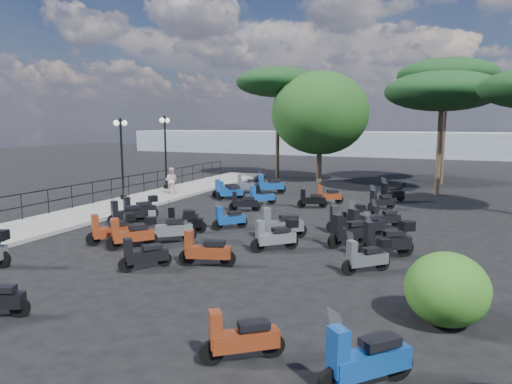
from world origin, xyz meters
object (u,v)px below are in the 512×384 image
at_px(scooter_9, 184,222).
at_px(scooter_15, 229,219).
at_px(scooter_13, 144,255).
at_px(scooter_18, 241,338).
at_px(lamp_post_1, 122,153).
at_px(scooter_2, 126,213).
at_px(scooter_7, 133,233).
at_px(pine_0, 447,76).
at_px(scooter_3, 140,208).
at_px(scooter_20, 275,236).
at_px(scooter_29, 393,193).
at_px(scooter_4, 230,192).
at_px(scooter_24, 365,360).
at_px(scooter_21, 365,225).
at_px(scooter_25, 367,257).
at_px(scooter_16, 244,203).
at_px(scooter_10, 261,197).
at_px(pine_2, 278,82).
at_px(scooter_11, 249,184).
at_px(scooter_31, 112,229).
at_px(scooter_5, 270,185).
at_px(scooter_26, 387,240).
at_px(scooter_27, 346,219).
at_px(broadleaf_tree, 320,113).
at_px(pine_1, 442,92).
at_px(scooter_19, 206,251).
at_px(scooter_8, 170,227).
at_px(scooter_23, 312,200).
at_px(scooter_14, 281,225).
at_px(lamp_post_2, 165,147).
at_px(scooter_22, 384,218).
at_px(scooter_28, 381,201).
at_px(scooter_30, 349,232).
at_px(pedestrian_far, 171,181).
at_px(scooter_32, 226,190).

distance_m(scooter_9, scooter_15, 1.79).
height_order(scooter_13, scooter_18, scooter_18).
height_order(lamp_post_1, scooter_2, lamp_post_1).
bearing_deg(scooter_7, pine_0, -72.30).
relative_size(scooter_3, scooter_20, 1.11).
relative_size(scooter_13, pine_0, 0.15).
bearing_deg(scooter_29, scooter_4, 60.73).
xyz_separation_m(lamp_post_1, scooter_24, (14.70, -12.40, -2.08)).
bearing_deg(scooter_21, scooter_25, 139.38).
height_order(scooter_2, scooter_16, scooter_2).
bearing_deg(scooter_10, pine_2, -31.80).
bearing_deg(scooter_9, scooter_11, -15.63).
xyz_separation_m(lamp_post_1, scooter_29, (13.09, 5.40, -2.06)).
distance_m(scooter_20, scooter_29, 11.29).
distance_m(scooter_11, scooter_31, 12.35).
height_order(scooter_5, scooter_26, scooter_5).
relative_size(lamp_post_1, scooter_15, 3.56).
height_order(scooter_15, pine_0, pine_0).
height_order(scooter_20, scooter_31, scooter_31).
distance_m(scooter_24, scooter_27, 10.68).
bearing_deg(scooter_29, scooter_18, 130.43).
distance_m(lamp_post_1, scooter_11, 7.53).
xyz_separation_m(broadleaf_tree, pine_1, (7.96, -3.62, 1.06)).
relative_size(scooter_19, pine_0, 0.20).
xyz_separation_m(scooter_11, scooter_31, (0.31, -12.35, -0.02)).
bearing_deg(scooter_24, pine_2, -23.80).
bearing_deg(pine_1, scooter_4, -148.62).
relative_size(scooter_20, pine_0, 0.16).
bearing_deg(scooter_10, scooter_16, 127.84).
height_order(scooter_15, scooter_26, scooter_26).
xyz_separation_m(scooter_8, scooter_23, (2.67, 8.23, -0.14)).
relative_size(scooter_7, scooter_19, 0.85).
relative_size(scooter_9, scooter_14, 0.95).
bearing_deg(lamp_post_2, pine_1, 0.88).
bearing_deg(scooter_19, scooter_2, 40.42).
xyz_separation_m(lamp_post_1, scooter_11, (4.90, 5.34, -2.03)).
xyz_separation_m(broadleaf_tree, pine_2, (-3.48, 0.83, 2.30)).
bearing_deg(lamp_post_2, scooter_4, -33.07).
bearing_deg(pine_0, scooter_15, -112.51).
xyz_separation_m(scooter_2, scooter_22, (9.83, 3.39, -0.04)).
bearing_deg(broadleaf_tree, scooter_3, -102.54).
height_order(scooter_28, pine_2, pine_2).
xyz_separation_m(scooter_10, scooter_30, (5.68, -6.00, 0.06)).
bearing_deg(pedestrian_far, scooter_32, -178.48).
xyz_separation_m(scooter_7, pine_2, (-2.51, 20.53, 6.59)).
bearing_deg(pine_1, scooter_24, -91.19).
bearing_deg(scooter_8, scooter_20, -120.80).
bearing_deg(scooter_27, scooter_24, 150.25).
height_order(scooter_21, scooter_24, scooter_21).
bearing_deg(scooter_28, scooter_24, 141.25).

